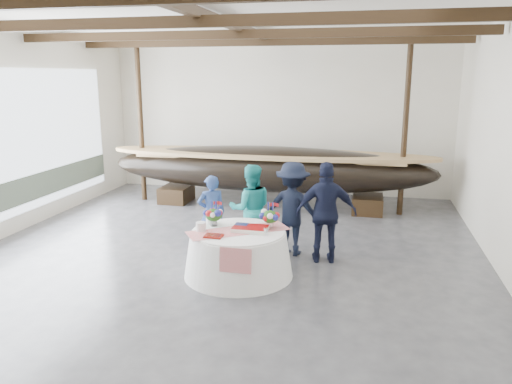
# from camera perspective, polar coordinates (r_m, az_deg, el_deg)

# --- Properties ---
(floor) EXTENTS (10.00, 12.00, 0.01)m
(floor) POSITION_cam_1_polar(r_m,az_deg,el_deg) (9.65, -4.01, -7.79)
(floor) COLOR #3D3D42
(floor) RESTS_ON ground
(wall_back) EXTENTS (10.00, 0.02, 4.50)m
(wall_back) POSITION_cam_1_polar(r_m,az_deg,el_deg) (14.90, 2.54, 8.57)
(wall_back) COLOR silver
(wall_back) RESTS_ON ground
(ceiling) EXTENTS (10.00, 12.00, 0.01)m
(ceiling) POSITION_cam_1_polar(r_m,az_deg,el_deg) (9.07, -4.49, 19.81)
(ceiling) COLOR white
(ceiling) RESTS_ON wall_back
(pavilion_structure) EXTENTS (9.80, 11.76, 4.50)m
(pavilion_structure) POSITION_cam_1_polar(r_m,az_deg,el_deg) (9.72, -3.12, 16.44)
(pavilion_structure) COLOR black
(pavilion_structure) RESTS_ON ground
(open_bay) EXTENTS (0.03, 7.00, 3.20)m
(open_bay) POSITION_cam_1_polar(r_m,az_deg,el_deg) (12.35, -25.36, 4.37)
(open_bay) COLOR silver
(open_bay) RESTS_ON ground
(longboat_display) EXTENTS (8.71, 1.74, 1.63)m
(longboat_display) POSITION_cam_1_polar(r_m,az_deg,el_deg) (13.21, 1.39, 2.70)
(longboat_display) COLOR black
(longboat_display) RESTS_ON ground
(banquet_table) EXTENTS (1.91, 1.91, 0.82)m
(banquet_table) POSITION_cam_1_polar(r_m,az_deg,el_deg) (8.82, -2.02, -6.99)
(banquet_table) COLOR white
(banquet_table) RESTS_ON ground
(tabletop_items) EXTENTS (1.77, 1.45, 0.40)m
(tabletop_items) POSITION_cam_1_polar(r_m,az_deg,el_deg) (8.81, -1.99, -3.18)
(tabletop_items) COLOR red
(tabletop_items) RESTS_ON banquet_table
(guest_woman_blue) EXTENTS (0.67, 0.60, 1.54)m
(guest_woman_blue) POSITION_cam_1_polar(r_m,az_deg,el_deg) (9.99, -5.10, -2.41)
(guest_woman_blue) COLOR navy
(guest_woman_blue) RESTS_ON ground
(guest_woman_teal) EXTENTS (1.03, 0.90, 1.77)m
(guest_woman_teal) POSITION_cam_1_polar(r_m,az_deg,el_deg) (9.84, -0.60, -1.92)
(guest_woman_teal) COLOR teal
(guest_woman_teal) RESTS_ON ground
(guest_man_left) EXTENTS (1.28, 0.85, 1.84)m
(guest_man_left) POSITION_cam_1_polar(r_m,az_deg,el_deg) (9.72, 4.20, -1.91)
(guest_man_left) COLOR black
(guest_man_left) RESTS_ON ground
(guest_man_right) EXTENTS (1.18, 0.63, 1.91)m
(guest_man_right) POSITION_cam_1_polar(r_m,az_deg,el_deg) (9.37, 8.04, -2.36)
(guest_man_right) COLOR black
(guest_man_right) RESTS_ON ground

